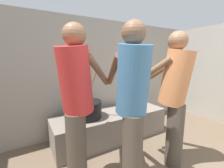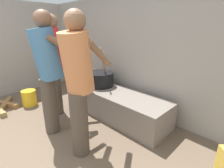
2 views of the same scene
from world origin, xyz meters
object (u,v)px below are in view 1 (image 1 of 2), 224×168
object	(u,v)px
cooking_pot_main	(86,109)
cook_in_orange_shirt	(175,92)
cook_in_blue_shirt	(132,98)
cook_in_red_shirt	(76,97)

from	to	relation	value
cooking_pot_main	cook_in_orange_shirt	xyz separation A→B (m)	(0.75, -0.96, 0.37)
cook_in_orange_shirt	cook_in_blue_shirt	bearing A→B (deg)	-177.58
cook_in_blue_shirt	cook_in_red_shirt	distance (m)	0.54
cook_in_red_shirt	cook_in_orange_shirt	bearing A→B (deg)	-14.62
cooking_pot_main	cook_in_red_shirt	world-z (taller)	cook_in_red_shirt
cook_in_blue_shirt	cook_in_orange_shirt	world-z (taller)	cook_in_blue_shirt
cook_in_blue_shirt	cooking_pot_main	bearing A→B (deg)	96.07
cook_in_blue_shirt	cook_in_orange_shirt	xyz separation A→B (m)	(0.65, 0.03, -0.02)
cooking_pot_main	cook_in_blue_shirt	world-z (taller)	cook_in_blue_shirt
cooking_pot_main	cook_in_red_shirt	xyz separation A→B (m)	(-0.34, -0.67, 0.38)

